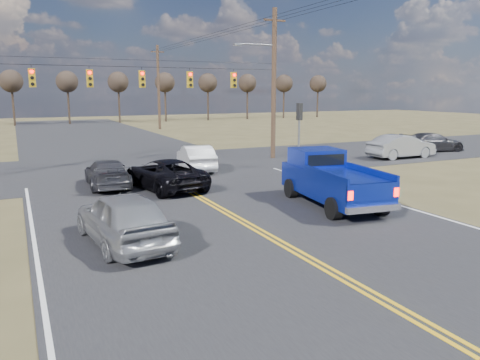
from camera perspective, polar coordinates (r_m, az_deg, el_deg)
name	(u,v)px	position (r m, az deg, el deg)	size (l,w,h in m)	color
ground	(312,262)	(13.15, 8.79, -9.81)	(160.00, 160.00, 0.00)	brown
road_main	(189,192)	(21.79, -6.20, -1.46)	(14.00, 120.00, 0.02)	#28282B
road_cross	(145,167)	(29.33, -11.45, 1.55)	(120.00, 12.00, 0.02)	#28282B
signal_gantry	(151,83)	(28.90, -10.74, 11.53)	(19.60, 4.83, 10.00)	#473323
utility_poles	(146,80)	(28.01, -11.34, 11.87)	(19.60, 58.32, 10.00)	#473323
treeline	(113,76)	(37.74, -15.25, 12.09)	(87.00, 117.80, 7.40)	#33261C
pickup_truck	(331,180)	(19.37, 11.00, 0.05)	(2.91, 6.02, 2.17)	black
silver_suv	(123,218)	(14.62, -14.04, -4.48)	(1.96, 4.87, 1.66)	gray
black_suv	(165,174)	(22.48, -9.14, 0.72)	(2.40, 5.20, 1.45)	black
white_car_queue	(196,158)	(27.55, -5.39, 2.71)	(1.59, 4.55, 1.50)	silver
dgrey_car_queue	(107,173)	(23.58, -15.87, 0.78)	(1.87, 4.60, 1.34)	#39393E
cross_car_east_near	(401,146)	(34.43, 19.06, 3.89)	(4.97, 1.73, 1.64)	gray
cross_car_east_far	(433,142)	(39.12, 22.44, 4.28)	(4.97, 2.02, 1.44)	#2D2D31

